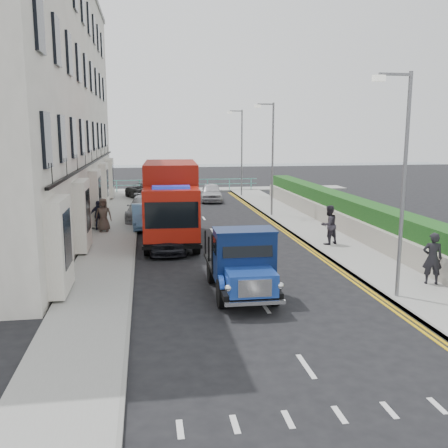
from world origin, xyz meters
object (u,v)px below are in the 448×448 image
at_px(pedestrian_east_near, 432,258).
at_px(lamp_near, 401,174).
at_px(lamp_far, 240,148).
at_px(parked_car_front, 167,236).
at_px(bedford_lorry, 243,267).
at_px(red_lorry, 171,200).
at_px(lamp_mid, 271,153).

bearing_deg(pedestrian_east_near, lamp_near, 48.40).
bearing_deg(lamp_far, parked_car_front, -110.39).
xyz_separation_m(lamp_near, bedford_lorry, (-4.67, 0.89, -2.97)).
height_order(lamp_near, red_lorry, lamp_near).
height_order(red_lorry, parked_car_front, red_lorry).
xyz_separation_m(lamp_far, parked_car_front, (-6.78, -18.23, -3.33)).
relative_size(lamp_mid, pedestrian_east_near, 3.91).
relative_size(lamp_far, pedestrian_east_near, 3.91).
distance_m(lamp_mid, pedestrian_east_near, 15.39).
bearing_deg(lamp_far, red_lorry, -111.91).
height_order(lamp_near, lamp_mid, same).
bearing_deg(parked_car_front, red_lorry, 83.69).
distance_m(lamp_near, lamp_mid, 16.00).
distance_m(lamp_far, parked_car_front, 19.73).
height_order(lamp_far, pedestrian_east_near, lamp_far).
xyz_separation_m(red_lorry, parked_car_front, (-0.30, -2.13, -1.34)).
xyz_separation_m(bedford_lorry, parked_car_front, (-2.10, 6.87, -0.36)).
bearing_deg(pedestrian_east_near, lamp_far, -65.38).
xyz_separation_m(lamp_mid, parked_car_front, (-6.78, -8.23, -3.33)).
distance_m(lamp_near, bedford_lorry, 5.61).
distance_m(lamp_far, pedestrian_east_near, 25.23).
relative_size(lamp_near, lamp_far, 1.00).
bearing_deg(red_lorry, lamp_near, -54.22).
bearing_deg(parked_car_front, bedford_lorry, -71.21).
relative_size(bedford_lorry, parked_car_front, 1.21).
bearing_deg(red_lorry, bedford_lorry, -76.09).
bearing_deg(lamp_mid, parked_car_front, -129.46).
height_order(lamp_mid, bedford_lorry, lamp_mid).
height_order(bedford_lorry, pedestrian_east_near, bedford_lorry).
relative_size(lamp_far, bedford_lorry, 1.46).
xyz_separation_m(lamp_near, lamp_far, (0.00, 26.00, 0.00)).
bearing_deg(pedestrian_east_near, bedford_lorry, 21.34).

